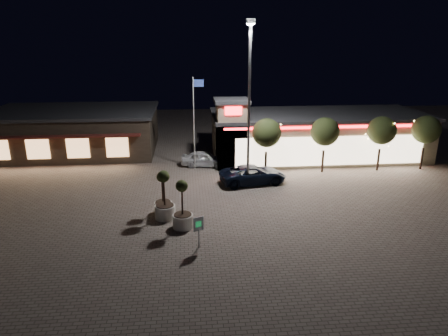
{
  "coord_description": "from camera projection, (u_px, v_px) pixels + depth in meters",
  "views": [
    {
      "loc": [
        -2.56,
        -21.04,
        10.97
      ],
      "look_at": [
        -0.04,
        6.0,
        2.22
      ],
      "focal_mm": 32.0,
      "sensor_mm": 36.0,
      "label": 1
    }
  ],
  "objects": [
    {
      "name": "string_tree_d",
      "position": [
        426.0,
        130.0,
        34.45
      ],
      "size": [
        2.42,
        2.42,
        4.79
      ],
      "color": "#332319",
      "rests_on": "ground"
    },
    {
      "name": "string_tree_a",
      "position": [
        267.0,
        133.0,
        33.22
      ],
      "size": [
        2.42,
        2.42,
        4.79
      ],
      "color": "#332319",
      "rests_on": "ground"
    },
    {
      "name": "ground",
      "position": [
        234.0,
        235.0,
        23.53
      ],
      "size": [
        90.0,
        90.0,
        0.0
      ],
      "primitive_type": "plane",
      "color": "#675C53",
      "rests_on": "ground"
    },
    {
      "name": "string_tree_b",
      "position": [
        325.0,
        132.0,
        33.66
      ],
      "size": [
        2.42,
        2.42,
        4.79
      ],
      "color": "#332319",
      "rests_on": "ground"
    },
    {
      "name": "planter_left",
      "position": [
        163.0,
        201.0,
        26.21
      ],
      "size": [
        1.17,
        1.17,
        2.88
      ],
      "color": "silver",
      "rests_on": "ground"
    },
    {
      "name": "retail_building",
      "position": [
        312.0,
        134.0,
        38.68
      ],
      "size": [
        20.4,
        8.4,
        6.1
      ],
      "color": "tan",
      "rests_on": "ground"
    },
    {
      "name": "flagpole",
      "position": [
        195.0,
        116.0,
        34.23
      ],
      "size": [
        0.95,
        0.1,
        8.0
      ],
      "color": "white",
      "rests_on": "ground"
    },
    {
      "name": "white_sedan",
      "position": [
        204.0,
        159.0,
        36.13
      ],
      "size": [
        4.32,
        2.31,
        1.4
      ],
      "primitive_type": "imported",
      "rotation": [
        0.0,
        0.0,
        1.4
      ],
      "color": "silver",
      "rests_on": "ground"
    },
    {
      "name": "string_tree_c",
      "position": [
        382.0,
        131.0,
        34.1
      ],
      "size": [
        2.42,
        2.42,
        4.79
      ],
      "color": "#332319",
      "rests_on": "ground"
    },
    {
      "name": "floodlight_pole",
      "position": [
        249.0,
        96.0,
        29.14
      ],
      "size": [
        0.6,
        0.4,
        12.38
      ],
      "color": "gray",
      "rests_on": "ground"
    },
    {
      "name": "planter_right",
      "position": [
        165.0,
        204.0,
        25.44
      ],
      "size": [
        1.31,
        1.31,
        3.23
      ],
      "color": "silver",
      "rests_on": "ground"
    },
    {
      "name": "planter_mid",
      "position": [
        183.0,
        213.0,
        24.19
      ],
      "size": [
        1.25,
        1.25,
        3.07
      ],
      "color": "silver",
      "rests_on": "ground"
    },
    {
      "name": "pickup_truck",
      "position": [
        253.0,
        174.0,
        31.79
      ],
      "size": [
        5.64,
        3.29,
        1.48
      ],
      "primitive_type": "imported",
      "rotation": [
        0.0,
        0.0,
        1.74
      ],
      "color": "black",
      "rests_on": "ground"
    },
    {
      "name": "restaurant_building",
      "position": [
        75.0,
        131.0,
        40.56
      ],
      "size": [
        16.4,
        11.0,
        4.3
      ],
      "color": "#382D23",
      "rests_on": "ground"
    },
    {
      "name": "valet_sign",
      "position": [
        199.0,
        227.0,
        21.67
      ],
      "size": [
        0.58,
        0.3,
        1.85
      ],
      "color": "gray",
      "rests_on": "ground"
    }
  ]
}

